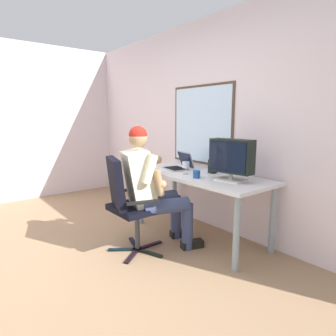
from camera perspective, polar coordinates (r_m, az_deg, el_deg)
The scene contains 10 objects.
ground_plane at distance 2.95m, azimuth -23.01°, elevation -19.24°, with size 5.68×4.29×0.02m, color #947454.
wall_rear at distance 3.72m, azimuth 8.83°, elevation 8.30°, with size 5.68×0.08×2.59m.
desk at distance 3.37m, azimuth 6.03°, elevation -2.66°, with size 1.71×0.72×0.75m.
office_chair at distance 3.01m, azimuth -7.97°, elevation -5.93°, with size 0.64×0.63×1.00m.
person_seated at distance 3.06m, azimuth -3.16°, elevation -3.47°, with size 0.67×0.89×1.30m.
crt_monitor at distance 3.00m, azimuth 12.25°, elevation 2.08°, with size 0.46×0.26×0.42m.
laptop at distance 3.63m, azimuth 2.39°, elevation 0.68°, with size 0.36×0.35×0.21m.
wine_glass at distance 3.29m, azimuth 3.48°, elevation 0.50°, with size 0.08×0.08×0.15m.
desk_speaker at distance 3.40m, azimuth 8.64°, elevation 0.31°, with size 0.08×0.08×0.16m.
coffee_mug at distance 3.12m, azimuth 5.59°, elevation -1.22°, with size 0.08×0.08×0.08m.
Camera 1 is at (2.53, -0.61, 1.39)m, focal length 31.30 mm.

